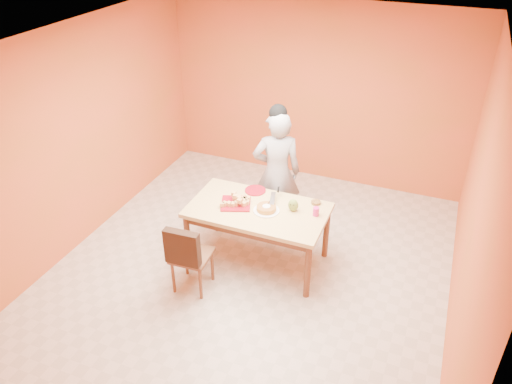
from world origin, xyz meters
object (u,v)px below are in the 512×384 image
at_px(person, 277,173).
at_px(magenta_glass, 316,212).
at_px(egg_ornament, 293,205).
at_px(dining_table, 258,215).
at_px(checker_tin, 316,202).
at_px(red_dinner_plate, 255,190).
at_px(dining_chair, 191,255).
at_px(sponge_cake, 266,208).
at_px(pastry_platter, 236,204).

relative_size(person, magenta_glass, 16.57).
xyz_separation_m(egg_ornament, magenta_glass, (0.27, 0.01, -0.02)).
distance_m(dining_table, checker_tin, 0.70).
xyz_separation_m(red_dinner_plate, egg_ornament, (0.57, -0.24, 0.07)).
bearing_deg(dining_chair, red_dinner_plate, 69.45).
relative_size(sponge_cake, magenta_glass, 2.22).
bearing_deg(sponge_cake, magenta_glass, 12.96).
relative_size(dining_chair, magenta_glass, 8.83).
distance_m(person, red_dinner_plate, 0.42).
height_order(egg_ornament, checker_tin, egg_ornament).
height_order(dining_chair, red_dinner_plate, dining_chair).
xyz_separation_m(pastry_platter, egg_ornament, (0.66, 0.12, 0.07)).
bearing_deg(checker_tin, dining_chair, -135.71).
xyz_separation_m(person, checker_tin, (0.63, -0.39, -0.06)).
distance_m(dining_chair, sponge_cake, 1.00).
relative_size(dining_chair, sponge_cake, 3.98).
xyz_separation_m(person, red_dinner_plate, (-0.14, -0.39, -0.07)).
distance_m(dining_chair, red_dinner_plate, 1.17).
height_order(sponge_cake, magenta_glass, magenta_glass).
xyz_separation_m(person, magenta_glass, (0.70, -0.62, -0.03)).
distance_m(egg_ornament, magenta_glass, 0.27).
distance_m(pastry_platter, egg_ornament, 0.68).
bearing_deg(red_dinner_plate, pastry_platter, -105.14).
bearing_deg(egg_ornament, checker_tin, 28.13).
bearing_deg(person, dining_chair, 49.02).
distance_m(person, checker_tin, 0.74).
bearing_deg(sponge_cake, red_dinner_plate, 127.96).
bearing_deg(checker_tin, dining_table, -149.52).
distance_m(dining_table, red_dinner_plate, 0.40).
xyz_separation_m(dining_table, red_dinner_plate, (-0.17, 0.35, 0.10)).
distance_m(dining_chair, checker_tin, 1.57).
relative_size(dining_table, dining_chair, 1.78).
height_order(person, sponge_cake, person).
bearing_deg(pastry_platter, egg_ornament, 10.36).
height_order(person, red_dinner_plate, person).
relative_size(dining_table, sponge_cake, 7.10).
bearing_deg(dining_table, sponge_cake, -7.25).
relative_size(pastry_platter, sponge_cake, 1.50).
height_order(sponge_cake, egg_ornament, egg_ornament).
relative_size(pastry_platter, checker_tin, 3.00).
bearing_deg(sponge_cake, checker_tin, 36.87).
xyz_separation_m(sponge_cake, egg_ornament, (0.28, 0.12, 0.04)).
relative_size(sponge_cake, egg_ornament, 1.49).
relative_size(pastry_platter, magenta_glass, 3.32).
distance_m(person, sponge_cake, 0.77).
bearing_deg(person, magenta_glass, 115.14).
height_order(sponge_cake, checker_tin, sponge_cake).
relative_size(person, checker_tin, 14.99).
distance_m(red_dinner_plate, egg_ornament, 0.62).
distance_m(pastry_platter, sponge_cake, 0.38).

